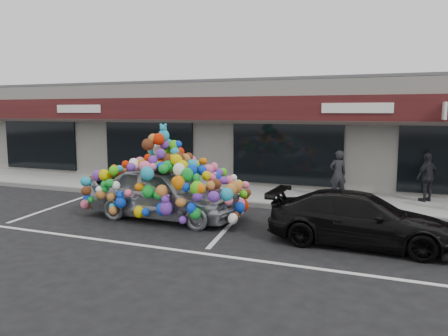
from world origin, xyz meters
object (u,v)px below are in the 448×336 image
at_px(toy_car, 165,186).
at_px(pedestrian_a, 338,174).
at_px(pedestrian_c, 427,177).
at_px(black_sedan, 360,219).

height_order(toy_car, pedestrian_a, toy_car).
distance_m(toy_car, pedestrian_c, 8.37).
bearing_deg(black_sedan, pedestrian_c, -16.07).
bearing_deg(pedestrian_c, black_sedan, 24.25).
bearing_deg(pedestrian_a, toy_car, 16.89).
relative_size(black_sedan, pedestrian_c, 2.62).
bearing_deg(pedestrian_a, pedestrian_c, 160.16).
distance_m(pedestrian_a, pedestrian_c, 2.78).
xyz_separation_m(pedestrian_a, pedestrian_c, (2.75, 0.40, -0.00)).
distance_m(black_sedan, pedestrian_c, 5.39).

